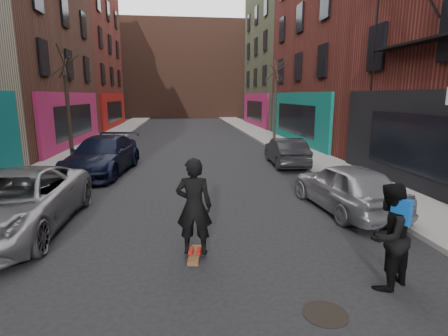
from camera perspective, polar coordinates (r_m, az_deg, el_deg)
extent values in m
cube|color=gray|center=(31.48, -17.45, 5.32)|extent=(2.50, 84.00, 0.13)
cube|color=gray|center=(31.67, 5.48, 5.85)|extent=(2.50, 84.00, 0.13)
cube|color=#47281E|center=(56.90, -6.59, 15.43)|extent=(40.00, 10.00, 14.00)
imported|color=gray|center=(10.01, -31.01, -4.80)|extent=(2.55, 5.43, 1.50)
imported|color=black|center=(15.93, -19.21, 2.00)|extent=(2.88, 5.67, 1.58)
imported|color=#97999F|center=(10.75, 19.30, -2.89)|extent=(2.07, 4.34, 1.43)
imported|color=black|center=(17.03, 10.09, 2.65)|extent=(1.64, 4.10, 1.33)
cube|color=brown|center=(7.53, -4.76, -13.96)|extent=(0.34, 0.82, 0.10)
imported|color=black|center=(7.14, -4.91, -6.28)|extent=(0.80, 0.59, 2.02)
imported|color=black|center=(6.73, 25.20, -10.04)|extent=(1.15, 1.07, 1.88)
cube|color=#0C4CB5|center=(6.50, 26.97, -6.29)|extent=(0.27, 0.33, 0.42)
cylinder|color=black|center=(6.05, 16.21, -21.91)|extent=(0.76, 0.76, 0.01)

